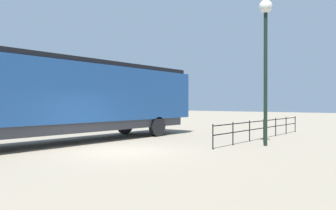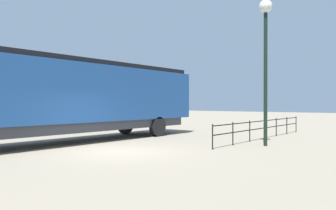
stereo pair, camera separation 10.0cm
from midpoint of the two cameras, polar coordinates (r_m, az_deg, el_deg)
ground_plane at (r=13.04m, az=-8.29°, el=-7.92°), size 120.00×120.00×0.00m
locomotive at (r=16.43m, az=-15.51°, el=1.51°), size 2.89×15.83×3.92m
lamp_post at (r=15.31m, az=16.68°, el=10.96°), size 0.57×0.57×6.38m
platform_fence at (r=18.09m, az=16.40°, el=-3.50°), size 0.05×10.42×1.03m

